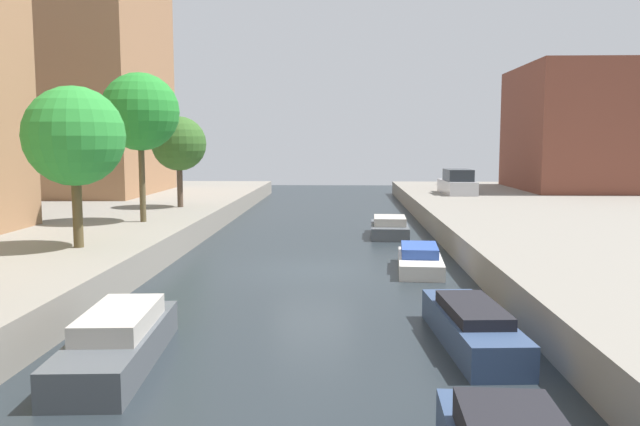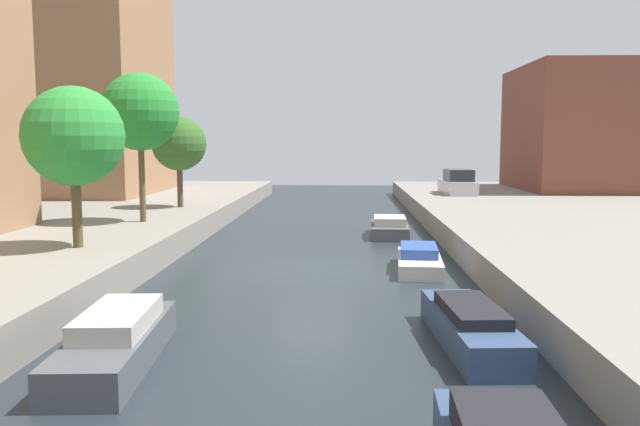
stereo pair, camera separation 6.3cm
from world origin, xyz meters
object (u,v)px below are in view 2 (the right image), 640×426
street_tree_3 (140,112)px  moored_boat_left_2 (117,341)px  street_tree_4 (179,144)px  moored_boat_right_4 (389,228)px  low_block_right (594,128)px  moored_boat_right_3 (419,260)px  apartment_tower_far (69,0)px  parked_car (458,184)px  moored_boat_right_2 (470,327)px  street_tree_2 (74,137)px

street_tree_3 → moored_boat_left_2: size_ratio=1.29×
street_tree_4 → moored_boat_right_4: size_ratio=1.21×
low_block_right → moored_boat_right_3: low_block_right is taller
apartment_tower_far → low_block_right: (34.00, 4.60, -7.80)m
street_tree_3 → street_tree_4: bearing=90.0°
parked_car → moored_boat_right_3: bearing=-103.4°
street_tree_3 → street_tree_4: (-0.00, 5.94, -1.28)m
street_tree_4 → moored_boat_right_2: (10.85, -18.40, -3.74)m
apartment_tower_far → street_tree_3: size_ratio=3.99×
low_block_right → parked_car: (-9.87, -4.28, -3.53)m
street_tree_4 → parked_car: (15.29, 8.80, -2.49)m
low_block_right → moored_boat_left_2: low_block_right is taller
street_tree_2 → moored_boat_right_2: 13.06m
apartment_tower_far → street_tree_2: size_ratio=4.86×
apartment_tower_far → moored_boat_right_4: 25.48m
street_tree_2 → moored_boat_right_3: (10.70, 1.82, -4.06)m
street_tree_3 → moored_boat_left_2: (3.87, -13.86, -4.98)m
moored_boat_right_2 → moored_boat_right_3: 7.91m
low_block_right → street_tree_3: low_block_right is taller
street_tree_3 → moored_boat_right_3: 12.69m
apartment_tower_far → street_tree_3: bearing=-58.5°
moored_boat_left_2 → moored_boat_right_3: size_ratio=1.22×
street_tree_3 → moored_boat_right_2: (10.85, -12.46, -5.02)m
apartment_tower_far → moored_boat_right_4: apartment_tower_far is taller
moored_boat_left_2 → moored_boat_right_3: moored_boat_left_2 is taller
street_tree_2 → low_block_right: bearing=45.3°
street_tree_3 → parked_car: 21.57m
street_tree_4 → street_tree_2: bearing=-90.0°
parked_car → moored_boat_right_3: parked_car is taller
apartment_tower_far → low_block_right: apartment_tower_far is taller
moored_boat_left_2 → moored_boat_right_2: (6.97, 1.40, -0.04)m
street_tree_2 → moored_boat_right_2: (10.85, -6.08, -3.99)m
moored_boat_right_3 → parked_car: bearing=76.6°
apartment_tower_far → street_tree_2: bearing=-67.0°
moored_boat_right_2 → moored_boat_right_3: size_ratio=1.19×
low_block_right → parked_car: low_block_right is taller
moored_boat_left_2 → moored_boat_right_2: 7.11m
street_tree_2 → street_tree_4: bearing=90.0°
street_tree_2 → parked_car: 26.22m
street_tree_3 → moored_boat_right_3: bearing=-23.1°
street_tree_2 → moored_boat_right_4: size_ratio=1.33×
low_block_right → street_tree_2: low_block_right is taller
parked_car → moored_boat_right_3: (-4.59, -19.29, -1.31)m
street_tree_4 → moored_boat_right_2: bearing=-59.5°
street_tree_2 → street_tree_4: size_ratio=1.09×
moored_boat_left_2 → moored_boat_right_3: (6.83, 9.30, -0.11)m
moored_boat_left_2 → parked_car: bearing=68.2°
street_tree_3 → street_tree_4: size_ratio=1.33×
moored_boat_right_2 → moored_boat_right_3: moored_boat_right_2 is taller
parked_car → street_tree_2: bearing=-125.9°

